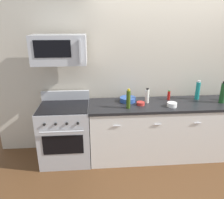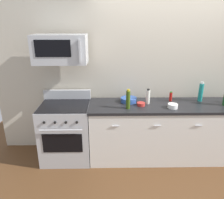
# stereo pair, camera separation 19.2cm
# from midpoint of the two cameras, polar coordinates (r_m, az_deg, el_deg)

# --- Properties ---
(ground_plane) EXTENTS (6.80, 6.80, 0.00)m
(ground_plane) POSITION_cam_midpoint_polar(r_m,az_deg,el_deg) (3.89, 15.86, -14.01)
(ground_plane) COLOR brown
(back_wall) EXTENTS (5.66, 0.10, 2.70)m
(back_wall) POSITION_cam_midpoint_polar(r_m,az_deg,el_deg) (3.73, 16.09, 7.20)
(back_wall) COLOR beige
(back_wall) RESTS_ON ground_plane
(counter_unit) EXTENTS (2.57, 0.66, 0.92)m
(counter_unit) POSITION_cam_midpoint_polar(r_m,az_deg,el_deg) (3.66, 16.54, -8.01)
(counter_unit) COLOR silver
(counter_unit) RESTS_ON ground_plane
(range_oven) EXTENTS (0.76, 0.69, 1.07)m
(range_oven) POSITION_cam_midpoint_polar(r_m,az_deg,el_deg) (3.54, -10.36, -8.25)
(range_oven) COLOR #B7BABF
(range_oven) RESTS_ON ground_plane
(microwave) EXTENTS (0.74, 0.44, 0.40)m
(microwave) POSITION_cam_midpoint_polar(r_m,az_deg,el_deg) (3.20, -11.67, 12.84)
(microwave) COLOR #B7BABF
(bottle_sparkling_teal) EXTENTS (0.07, 0.07, 0.31)m
(bottle_sparkling_teal) POSITION_cam_midpoint_polar(r_m,az_deg,el_deg) (3.73, 23.68, 1.78)
(bottle_sparkling_teal) COLOR #197F7A
(bottle_sparkling_teal) RESTS_ON countertop_slab
(bottle_hot_sauce_red) EXTENTS (0.04, 0.04, 0.15)m
(bottle_hot_sauce_red) POSITION_cam_midpoint_polar(r_m,az_deg,el_deg) (3.59, 16.61, 0.74)
(bottle_hot_sauce_red) COLOR #B21914
(bottle_hot_sauce_red) RESTS_ON countertop_slab
(bottle_vinegar_white) EXTENTS (0.06, 0.06, 0.23)m
(bottle_vinegar_white) POSITION_cam_midpoint_polar(r_m,az_deg,el_deg) (3.38, 11.04, 0.73)
(bottle_vinegar_white) COLOR silver
(bottle_vinegar_white) RESTS_ON countertop_slab
(bottle_olive_oil) EXTENTS (0.06, 0.06, 0.29)m
(bottle_olive_oil) POSITION_cam_midpoint_polar(r_m,az_deg,el_deg) (3.14, 6.00, -0.02)
(bottle_olive_oil) COLOR #385114
(bottle_olive_oil) RESTS_ON countertop_slab
(bowl_blue_mixing) EXTENTS (0.25, 0.25, 0.07)m
(bowl_blue_mixing) POSITION_cam_midpoint_polar(r_m,az_deg,el_deg) (3.43, 6.00, -0.05)
(bowl_blue_mixing) COLOR #2D519E
(bowl_blue_mixing) RESTS_ON countertop_slab
(bowl_white_ceramic) EXTENTS (0.15, 0.15, 0.06)m
(bowl_white_ceramic) POSITION_cam_midpoint_polar(r_m,az_deg,el_deg) (3.32, 17.27, -1.63)
(bowl_white_ceramic) COLOR white
(bowl_white_ceramic) RESTS_ON countertop_slab
(bowl_red_small) EXTENTS (0.12, 0.12, 0.05)m
(bowl_red_small) POSITION_cam_midpoint_polar(r_m,az_deg,el_deg) (3.31, 9.27, -1.19)
(bowl_red_small) COLOR #B72D28
(bowl_red_small) RESTS_ON countertop_slab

